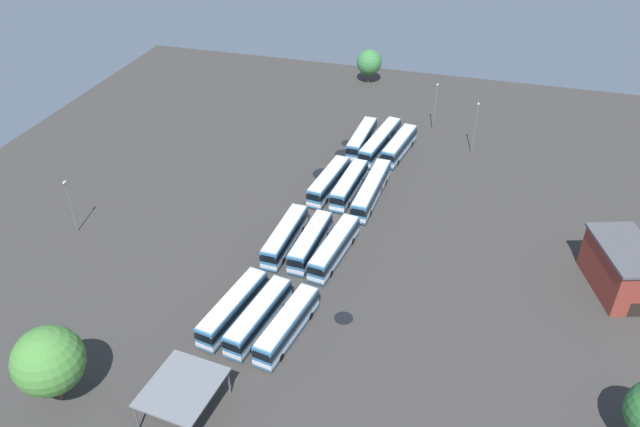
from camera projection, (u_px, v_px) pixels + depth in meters
ground_plane at (331, 221)px, 94.01m from camera, size 129.94×129.94×0.00m
bus_row0_slot0 at (362, 139)px, 112.90m from camera, size 12.94×3.01×3.36m
bus_row0_slot1 at (380, 141)px, 112.03m from camera, size 15.81×4.85×3.36m
bus_row0_slot2 at (399, 146)px, 110.68m from camera, size 12.67×4.45×3.36m
bus_row1_slot0 at (329, 181)px, 100.42m from camera, size 12.86×3.98×3.36m
bus_row1_slot1 at (349, 185)px, 99.49m from camera, size 12.61×3.42×3.36m
bus_row1_slot2 at (372, 189)px, 98.32m from camera, size 15.72×3.27×3.36m
bus_row2_slot0 at (285, 236)px, 87.86m from camera, size 12.78×2.98×3.36m
bus_row2_slot1 at (311, 242)px, 86.77m from camera, size 12.18×3.18×3.36m
bus_row2_slot2 at (334, 248)px, 85.63m from camera, size 13.24×4.18×3.36m
bus_row3_slot0 at (233, 308)px, 75.54m from camera, size 12.94×4.54×3.36m
bus_row3_slot1 at (259, 316)px, 74.31m from camera, size 12.66×4.43×3.36m
bus_row3_slot2 at (287, 325)px, 73.06m from camera, size 12.48×4.48×3.36m
depot_building at (621, 268)px, 79.43m from camera, size 12.95×9.78×6.61m
maintenance_shelter at (182, 388)px, 63.00m from camera, size 8.82×7.83×3.82m
lamp_post_far_corner at (475, 126)px, 109.21m from camera, size 0.56×0.28×9.70m
lamp_post_mid_lot at (71, 205)px, 89.27m from camera, size 0.56×0.28×8.62m
lamp_post_by_building at (435, 106)px, 116.83m from camera, size 0.56×0.28×9.49m
tree_east_edge at (49, 361)px, 63.16m from camera, size 7.39×7.39×9.48m
tree_south_edge at (369, 62)px, 136.97m from camera, size 5.57×5.57×7.58m
puddle_between_rows at (344, 154)px, 111.85m from camera, size 3.22×3.22×0.01m
puddle_centre_drain at (344, 318)px, 76.58m from camera, size 2.38×2.38×0.01m
puddle_front_lane at (349, 143)px, 115.20m from camera, size 2.84×2.84×0.01m
puddle_back_corner at (324, 174)px, 105.82m from camera, size 4.08×4.08×0.01m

